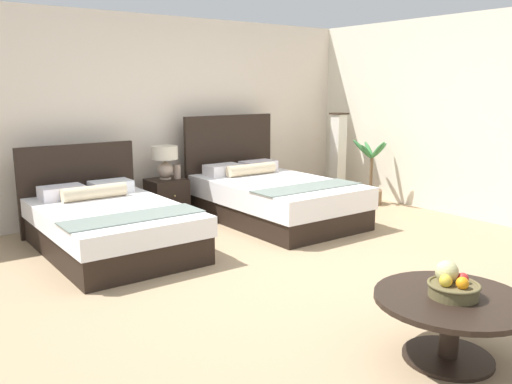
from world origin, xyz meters
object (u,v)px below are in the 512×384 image
Objects in this scene: bed_near_corner at (272,197)px; vase at (177,172)px; bed_near_window at (109,225)px; table_lamp at (165,158)px; floor_lamp_corner at (338,155)px; nightstand at (167,199)px; fruit_bowl at (452,285)px; coffee_table at (451,313)px; potted_palm at (371,185)px.

bed_near_corner is 1.28m from vase.
table_lamp is (1.11, 0.89, 0.51)m from bed_near_window.
table_lamp is at bearing 156.77° from vase.
vase is at bearing 174.60° from floor_lamp_corner.
bed_near_corner is at bearing -39.10° from nightstand.
floor_lamp_corner is at bearing -5.40° from vase.
fruit_bowl is at bearing -75.70° from bed_near_window.
table_lamp reaches higher than coffee_table.
coffee_table is 0.74× the size of floor_lamp_corner.
nightstand is at bearing -90.00° from table_lamp.
vase reaches higher than nightstand.
table_lamp reaches higher than nightstand.
vase reaches higher than fruit_bowl.
bed_near_window reaches higher than vase.
vase is 0.19× the size of potted_palm.
vase is 2.84m from potted_palm.
floor_lamp_corner reaches higher than nightstand.
nightstand is (1.11, 0.87, -0.01)m from bed_near_window.
table_lamp reaches higher than vase.
potted_palm is (2.80, -0.97, 0.02)m from nightstand.
fruit_bowl is (-1.29, -3.48, 0.19)m from bed_near_corner.
nightstand is 0.38m from vase.
floor_lamp_corner reaches higher than vase.
coffee_table is 0.99× the size of potted_palm.
bed_near_window is 3.97m from floor_lamp_corner.
vase is at bearing 138.25° from bed_near_corner.
coffee_table is at bearing -124.46° from fruit_bowl.
vase is at bearing -23.23° from table_lamp.
bed_near_window is 1.41m from nightstand.
bed_near_corner reaches higher than nightstand.
potted_palm is (2.80, -0.99, -0.51)m from table_lamp.
fruit_bowl is at bearing -92.97° from nightstand.
floor_lamp_corner is at bearing 53.31° from coffee_table.
potted_palm is at bearing -89.58° from floor_lamp_corner.
vase is at bearing -15.96° from nightstand.
table_lamp is at bearing 173.65° from floor_lamp_corner.
bed_near_window is 0.93× the size of bed_near_corner.
bed_near_corner is 11.95× the size of vase.
coffee_table is at bearing -126.69° from floor_lamp_corner.
bed_near_corner reaches higher than table_lamp.
floor_lamp_corner is (1.73, 0.57, 0.34)m from bed_near_corner.
fruit_bowl is (-0.37, -4.30, -0.11)m from vase.
fruit_bowl is at bearing -110.32° from bed_near_corner.
bed_near_corner is at bearing -41.75° from vase.
table_lamp is 2.82m from floor_lamp_corner.
potted_palm is at bearing 48.10° from fruit_bowl.
fruit_bowl is (0.88, -3.47, 0.22)m from bed_near_window.
bed_near_corner is 2.27× the size of potted_palm.
coffee_table is (0.88, -3.48, 0.04)m from bed_near_window.
bed_near_window reaches higher than potted_palm.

